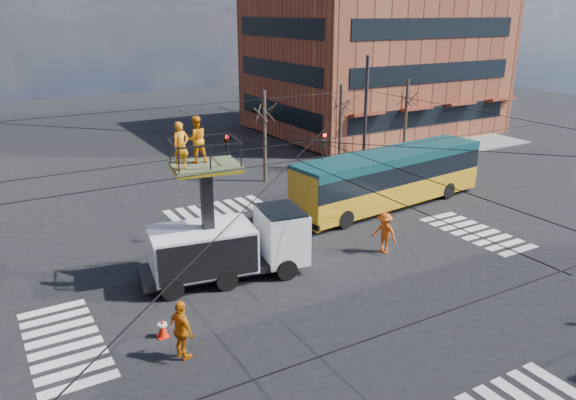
% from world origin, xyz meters
% --- Properties ---
extents(ground, '(120.00, 120.00, 0.00)m').
position_xyz_m(ground, '(0.00, 0.00, 0.00)').
color(ground, black).
rests_on(ground, ground).
extents(sidewalk_ne, '(18.00, 18.00, 0.12)m').
position_xyz_m(sidewalk_ne, '(21.00, 21.00, 0.06)').
color(sidewalk_ne, slate).
rests_on(sidewalk_ne, ground).
extents(crosswalks, '(22.40, 22.40, 0.02)m').
position_xyz_m(crosswalks, '(0.00, 0.00, 0.01)').
color(crosswalks, silver).
rests_on(crosswalks, ground).
extents(building_ne, '(20.06, 16.06, 14.00)m').
position_xyz_m(building_ne, '(21.98, 23.98, 7.00)').
color(building_ne, brown).
rests_on(building_ne, ground).
extents(overhead_network, '(24.24, 24.24, 8.00)m').
position_xyz_m(overhead_network, '(-0.07, 0.40, 4.29)').
color(overhead_network, '#2D2D30').
rests_on(overhead_network, ground).
extents(tree_a, '(2.00, 2.00, 6.00)m').
position_xyz_m(tree_a, '(5.00, 13.50, 4.63)').
color(tree_a, '#382B21').
rests_on(tree_a, ground).
extents(tree_b, '(2.00, 2.00, 6.00)m').
position_xyz_m(tree_b, '(11.00, 13.50, 4.63)').
color(tree_b, '#382B21').
rests_on(tree_b, ground).
extents(tree_c, '(2.00, 2.00, 6.00)m').
position_xyz_m(tree_c, '(17.00, 13.50, 4.63)').
color(tree_c, '#382B21').
rests_on(tree_c, ground).
extents(utility_truck, '(7.28, 3.53, 6.91)m').
position_xyz_m(utility_truck, '(-3.00, 1.82, 2.18)').
color(utility_truck, black).
rests_on(utility_truck, ground).
extents(city_bus, '(12.98, 3.94, 3.20)m').
position_xyz_m(city_bus, '(8.87, 5.51, 1.73)').
color(city_bus, '#C88C12').
rests_on(city_bus, ground).
extents(traffic_cone, '(0.36, 0.36, 0.74)m').
position_xyz_m(traffic_cone, '(-6.94, -1.33, 0.37)').
color(traffic_cone, '#FF1F0A').
rests_on(traffic_cone, ground).
extents(worker_ground, '(0.77, 1.29, 2.06)m').
position_xyz_m(worker_ground, '(-6.76, -2.88, 1.03)').
color(worker_ground, orange).
rests_on(worker_ground, ground).
extents(flagger, '(1.09, 1.44, 1.97)m').
position_xyz_m(flagger, '(4.32, 0.44, 0.99)').
color(flagger, '#D44A0D').
rests_on(flagger, ground).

